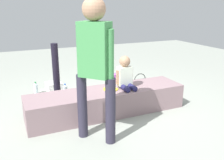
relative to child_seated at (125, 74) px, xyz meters
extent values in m
plane|color=#9BA196|center=(-0.28, 0.02, -0.58)|extent=(12.00, 12.00, 0.00)
cube|color=gray|center=(-0.28, 0.02, -0.40)|extent=(2.35, 0.57, 0.36)
cylinder|color=navy|center=(-0.06, -0.09, -0.18)|extent=(0.08, 0.25, 0.08)
cylinder|color=navy|center=(0.06, -0.09, -0.18)|extent=(0.08, 0.25, 0.08)
cube|color=white|center=(0.00, 0.02, -0.03)|extent=(0.21, 0.13, 0.28)
sphere|color=tan|center=(0.00, 0.02, 0.19)|extent=(0.16, 0.16, 0.16)
cylinder|color=tan|center=(-0.11, 0.02, -0.04)|extent=(0.05, 0.05, 0.21)
cylinder|color=tan|center=(0.12, 0.02, -0.04)|extent=(0.05, 0.05, 0.21)
cylinder|color=#2D293B|center=(-0.57, -0.75, -0.18)|extent=(0.12, 0.12, 0.79)
cylinder|color=#2D293B|center=(-0.82, -0.48, -0.18)|extent=(0.12, 0.12, 0.79)
cube|color=#469752|center=(-0.69, -0.61, 0.51)|extent=(0.37, 0.38, 0.60)
sphere|color=tan|center=(-0.69, -0.61, 0.94)|extent=(0.25, 0.25, 0.25)
cylinder|color=#469752|center=(-0.57, -0.74, 0.46)|extent=(0.09, 0.09, 0.57)
cylinder|color=#469752|center=(-0.81, -0.48, 0.46)|extent=(0.09, 0.09, 0.57)
cylinder|color=yellow|center=(-0.23, 0.02, -0.21)|extent=(0.22, 0.22, 0.01)
cylinder|color=brown|center=(-0.23, 0.02, -0.18)|extent=(0.10, 0.10, 0.05)
cylinder|color=brown|center=(-0.23, 0.02, -0.15)|extent=(0.10, 0.10, 0.01)
cube|color=silver|center=(-0.17, 0.01, -0.20)|extent=(0.11, 0.04, 0.00)
cube|color=#B259BF|center=(0.33, 0.95, -0.42)|extent=(0.25, 0.11, 0.31)
torus|color=white|center=(0.28, 0.95, -0.27)|extent=(0.10, 0.01, 0.10)
torus|color=white|center=(0.39, 0.95, -0.27)|extent=(0.10, 0.01, 0.10)
cylinder|color=black|center=(-0.86, 0.79, -0.56)|extent=(0.36, 0.36, 0.04)
cylinder|color=black|center=(-0.86, 0.79, -0.07)|extent=(0.11, 0.11, 0.94)
cylinder|color=silver|center=(-1.15, 1.30, -0.49)|extent=(0.07, 0.07, 0.18)
cone|color=silver|center=(-1.15, 1.30, -0.38)|extent=(0.06, 0.06, 0.03)
cylinder|color=#268C3F|center=(-1.15, 1.30, -0.36)|extent=(0.03, 0.03, 0.02)
cylinder|color=silver|center=(-0.67, 1.06, -0.50)|extent=(0.07, 0.07, 0.16)
cone|color=silver|center=(-0.67, 1.06, -0.41)|extent=(0.07, 0.07, 0.03)
cylinder|color=blue|center=(-0.67, 1.06, -0.38)|extent=(0.03, 0.03, 0.02)
cylinder|color=red|center=(-0.57, 0.81, -0.52)|extent=(0.08, 0.08, 0.11)
cube|color=white|center=(-0.80, 1.40, -0.51)|extent=(0.29, 0.31, 0.14)
cube|color=black|center=(0.70, 0.74, -0.48)|extent=(0.34, 0.11, 0.19)
torus|color=black|center=(0.70, 0.74, -0.39)|extent=(0.25, 0.01, 0.25)
camera|label=1|loc=(-1.59, -3.08, 0.98)|focal=39.12mm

